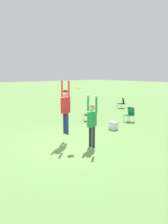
{
  "coord_description": "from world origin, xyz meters",
  "views": [
    {
      "loc": [
        6.93,
        -5.13,
        2.88
      ],
      "look_at": [
        0.33,
        0.63,
        1.3
      ],
      "focal_mm": 35.0,
      "sensor_mm": 36.0,
      "label": 1
    }
  ],
  "objects": [
    {
      "name": "person_jumping",
      "position": [
        -0.27,
        0.14,
        1.56
      ],
      "size": [
        0.56,
        0.45,
        2.28
      ],
      "rotation": [
        0.0,
        0.0,
        1.88
      ],
      "color": "navy",
      "rests_on": "ground_plane"
    },
    {
      "name": "camping_chair_0",
      "position": [
        -0.91,
        5.36,
        0.49
      ],
      "size": [
        0.46,
        0.5,
        0.87
      ],
      "rotation": [
        0.0,
        0.0,
        3.15
      ],
      "color": "gray",
      "rests_on": "ground_plane"
    },
    {
      "name": "frisbee",
      "position": [
        0.21,
        0.41,
        2.28
      ],
      "size": [
        0.26,
        0.25,
        0.09
      ],
      "color": "yellow"
    },
    {
      "name": "ground_plane",
      "position": [
        0.0,
        0.0,
        0.0
      ],
      "size": [
        120.0,
        120.0,
        0.0
      ],
      "primitive_type": "plane",
      "color": "#608C47"
    },
    {
      "name": "camping_chair_5",
      "position": [
        -4.42,
        8.96,
        0.47
      ],
      "size": [
        0.71,
        0.79,
        0.82
      ],
      "rotation": [
        0.0,
        0.0,
        2.49
      ],
      "color": "gray",
      "rests_on": "ground_plane"
    },
    {
      "name": "cooler_box",
      "position": [
        -0.32,
        3.22,
        0.2
      ],
      "size": [
        0.38,
        0.34,
        0.4
      ],
      "color": "white",
      "rests_on": "ground_plane"
    },
    {
      "name": "camping_chair_4",
      "position": [
        -2.67,
        3.7,
        0.44
      ],
      "size": [
        0.66,
        0.73,
        0.76
      ],
      "rotation": [
        0.0,
        0.0,
        2.52
      ],
      "color": "gray",
      "rests_on": "ground_plane"
    },
    {
      "name": "person_defending",
      "position": [
        0.92,
        0.52,
        1.09
      ],
      "size": [
        0.57,
        0.46,
        2.07
      ],
      "rotation": [
        0.0,
        0.0,
        -1.26
      ],
      "color": "#2D2D38",
      "rests_on": "ground_plane"
    }
  ]
}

